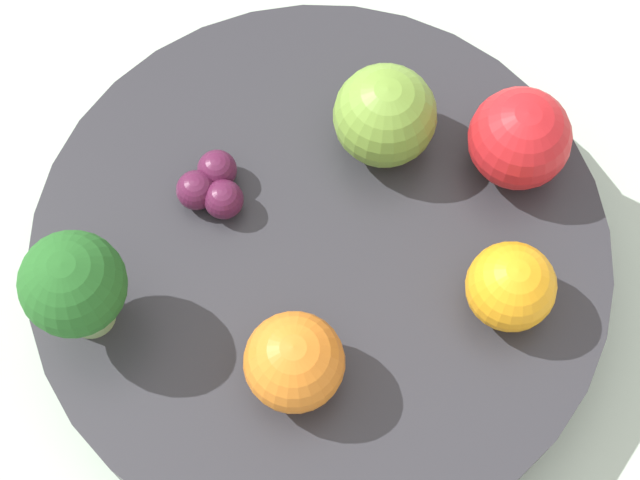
# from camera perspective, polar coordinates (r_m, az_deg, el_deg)

# --- Properties ---
(ground_plane) EXTENTS (6.00, 6.00, 0.00)m
(ground_plane) POSITION_cam_1_polar(r_m,az_deg,el_deg) (0.53, 0.00, -2.81)
(ground_plane) COLOR gray
(table_surface) EXTENTS (1.20, 1.20, 0.02)m
(table_surface) POSITION_cam_1_polar(r_m,az_deg,el_deg) (0.52, 0.00, -2.43)
(table_surface) COLOR #B2C6B2
(table_surface) RESTS_ON ground_plane
(bowl) EXTENTS (0.26, 0.26, 0.04)m
(bowl) POSITION_cam_1_polar(r_m,az_deg,el_deg) (0.50, 0.00, -1.28)
(bowl) COLOR #2D2D33
(bowl) RESTS_ON table_surface
(broccoli) EXTENTS (0.04, 0.04, 0.06)m
(broccoli) POSITION_cam_1_polar(r_m,az_deg,el_deg) (0.44, -12.96, -2.44)
(broccoli) COLOR #99C17A
(broccoli) RESTS_ON bowl
(apple_red) EXTENTS (0.05, 0.05, 0.05)m
(apple_red) POSITION_cam_1_polar(r_m,az_deg,el_deg) (0.48, 3.49, 6.63)
(apple_red) COLOR olive
(apple_red) RESTS_ON bowl
(apple_green) EXTENTS (0.05, 0.05, 0.05)m
(apple_green) POSITION_cam_1_polar(r_m,az_deg,el_deg) (0.49, 10.60, 5.34)
(apple_green) COLOR red
(apple_green) RESTS_ON bowl
(orange_front) EXTENTS (0.04, 0.04, 0.04)m
(orange_front) POSITION_cam_1_polar(r_m,az_deg,el_deg) (0.44, -1.38, -6.53)
(orange_front) COLOR orange
(orange_front) RESTS_ON bowl
(orange_back) EXTENTS (0.04, 0.04, 0.04)m
(orange_back) POSITION_cam_1_polar(r_m,az_deg,el_deg) (0.46, 10.14, -2.47)
(orange_back) COLOR orange
(orange_back) RESTS_ON bowl
(grape_cluster) EXTENTS (0.03, 0.03, 0.02)m
(grape_cluster) POSITION_cam_1_polar(r_m,az_deg,el_deg) (0.48, -5.77, 2.87)
(grape_cluster) COLOR #511938
(grape_cluster) RESTS_ON bowl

